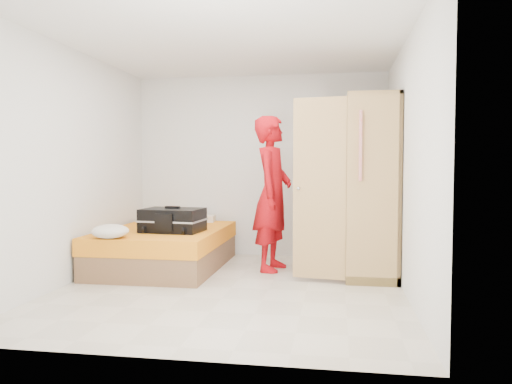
% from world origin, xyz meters
% --- Properties ---
extents(room, '(4.00, 4.02, 2.60)m').
position_xyz_m(room, '(0.00, 0.00, 1.30)').
color(room, beige).
rests_on(room, ground).
extents(bed, '(1.42, 2.02, 0.50)m').
position_xyz_m(bed, '(-1.05, 0.90, 0.25)').
color(bed, brown).
rests_on(bed, ground).
extents(wardrobe, '(1.17, 1.20, 2.10)m').
position_xyz_m(wardrobe, '(1.45, 0.86, 1.00)').
color(wardrobe, tan).
rests_on(wardrobe, ground).
extents(person, '(0.55, 0.76, 1.92)m').
position_xyz_m(person, '(0.32, 0.99, 0.96)').
color(person, red).
rests_on(person, ground).
extents(suitcase, '(0.76, 0.59, 0.31)m').
position_xyz_m(suitcase, '(-0.87, 0.65, 0.64)').
color(suitcase, black).
rests_on(suitcase, bed).
extents(round_cushion, '(0.41, 0.41, 0.15)m').
position_xyz_m(round_cushion, '(-1.37, 0.00, 0.58)').
color(round_cushion, beige).
rests_on(round_cushion, bed).
extents(pillow, '(0.54, 0.31, 0.09)m').
position_xyz_m(pillow, '(-0.88, 1.75, 0.55)').
color(pillow, beige).
rests_on(pillow, bed).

